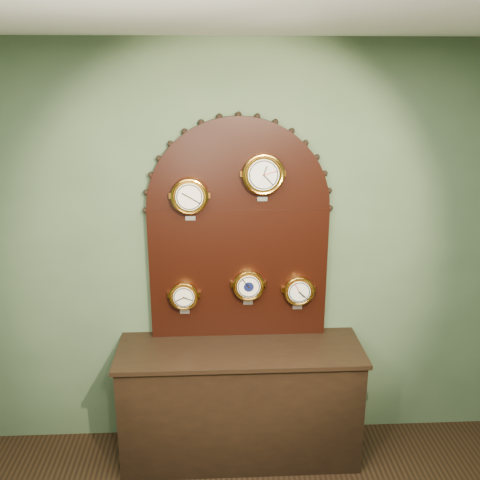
{
  "coord_description": "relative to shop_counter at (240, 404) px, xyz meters",
  "views": [
    {
      "loc": [
        -0.16,
        -0.98,
        2.58
      ],
      "look_at": [
        0.0,
        2.25,
        1.58
      ],
      "focal_mm": 40.37,
      "sensor_mm": 36.0,
      "label": 1
    }
  ],
  "objects": [
    {
      "name": "roman_clock",
      "position": [
        -0.31,
        0.15,
        1.44
      ],
      "size": [
        0.24,
        0.08,
        0.29
      ],
      "color": "gold",
      "rests_on": "display_board"
    },
    {
      "name": "hygrometer",
      "position": [
        -0.37,
        0.15,
        0.75
      ],
      "size": [
        0.19,
        0.08,
        0.24
      ],
      "color": "gold",
      "rests_on": "display_board"
    },
    {
      "name": "wall_back",
      "position": [
        0.0,
        0.27,
        1.0
      ],
      "size": [
        4.0,
        0.0,
        4.0
      ],
      "primitive_type": "plane",
      "rotation": [
        1.57,
        0.0,
        0.0
      ],
      "color": "#42583C",
      "rests_on": "ground"
    },
    {
      "name": "arabic_clock",
      "position": [
        0.15,
        0.15,
        1.57
      ],
      "size": [
        0.27,
        0.08,
        0.32
      ],
      "color": "gold",
      "rests_on": "display_board"
    },
    {
      "name": "shop_counter",
      "position": [
        0.0,
        0.0,
        0.0
      ],
      "size": [
        1.6,
        0.5,
        0.8
      ],
      "primitive_type": "cube",
      "color": "black",
      "rests_on": "ground_plane"
    },
    {
      "name": "display_board",
      "position": [
        0.0,
        0.22,
        1.23
      ],
      "size": [
        1.26,
        0.06,
        1.53
      ],
      "color": "black",
      "rests_on": "shop_counter"
    },
    {
      "name": "tide_clock",
      "position": [
        0.41,
        0.15,
        0.77
      ],
      "size": [
        0.2,
        0.08,
        0.26
      ],
      "color": "gold",
      "rests_on": "display_board"
    },
    {
      "name": "barometer",
      "position": [
        0.06,
        0.15,
        0.82
      ],
      "size": [
        0.21,
        0.08,
        0.26
      ],
      "color": "gold",
      "rests_on": "display_board"
    }
  ]
}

